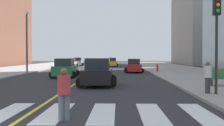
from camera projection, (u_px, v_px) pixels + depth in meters
sidewalk_kerb_east at (214, 78)px, 26.39m from camera, size 10.00×120.00×0.15m
crosswalk_paint at (31, 112)px, 10.66m from camera, size 13.50×4.00×0.01m
lane_divider_paint at (98, 69)px, 46.64m from camera, size 0.16×80.00×0.01m
parking_garage_concrete at (216, 8)px, 71.17m from camera, size 18.00×24.00×28.41m
car_yellow_nearest at (112, 62)px, 56.97m from camera, size 2.53×3.99×1.76m
car_white_second at (71, 63)px, 51.54m from camera, size 2.40×3.82×1.70m
car_silver_third at (78, 62)px, 59.95m from camera, size 2.56×4.01×1.77m
car_red_fourth at (134, 66)px, 36.11m from camera, size 2.50×3.96×1.75m
car_black_fifth at (98, 73)px, 20.21m from camera, size 2.75×4.39×1.96m
car_green_sixth at (65, 69)px, 27.94m from camera, size 2.66×4.22×1.88m
traffic_light_near_corner at (217, 25)px, 14.59m from camera, size 0.36×0.41×5.07m
park_bench at (222, 78)px, 18.78m from camera, size 1.83×0.66×1.12m
pedestrian_crossing at (64, 92)px, 9.34m from camera, size 0.43×0.43×1.73m
pedestrian_waiting_east at (208, 76)px, 15.00m from camera, size 0.42×0.42×1.68m
fire_hydrant at (157, 68)px, 36.40m from camera, size 0.26×0.26×0.89m
street_lamp at (27, 36)px, 34.04m from camera, size 0.44×0.44×7.38m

